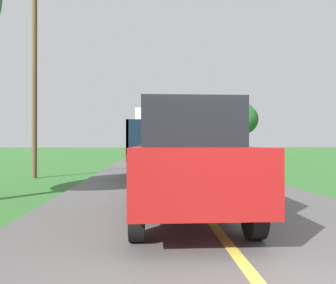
% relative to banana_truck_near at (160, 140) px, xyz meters
% --- Properties ---
extents(banana_truck_near, '(2.38, 5.82, 2.80)m').
position_rel_banana_truck_near_xyz_m(banana_truck_near, '(0.00, 0.00, 0.00)').
color(banana_truck_near, '#2D2D30').
rests_on(banana_truck_near, road_surface).
extents(banana_truck_far, '(2.38, 5.81, 2.80)m').
position_rel_banana_truck_near_xyz_m(banana_truck_far, '(0.38, 15.56, 0.00)').
color(banana_truck_far, '#2D2D30').
rests_on(banana_truck_far, road_surface).
extents(utility_pole_roadside, '(1.77, 0.20, 7.58)m').
position_rel_banana_truck_near_xyz_m(utility_pole_roadside, '(-4.88, -0.98, 2.58)').
color(utility_pole_roadside, brown).
rests_on(utility_pole_roadside, ground).
extents(roadside_tree_mid_right, '(2.41, 2.41, 4.07)m').
position_rel_banana_truck_near_xyz_m(roadside_tree_mid_right, '(5.79, 7.96, 1.50)').
color(roadside_tree_mid_right, '#4C3823').
rests_on(roadside_tree_mid_right, ground).
extents(roadside_tree_far_left, '(3.99, 3.99, 6.25)m').
position_rel_banana_truck_near_xyz_m(roadside_tree_far_left, '(9.24, 21.42, 2.98)').
color(roadside_tree_far_left, '#4C3823').
rests_on(roadside_tree_far_left, ground).
extents(following_car, '(1.74, 4.10, 1.92)m').
position_rel_banana_truck_near_xyz_m(following_car, '(0.18, -8.14, -0.40)').
color(following_car, maroon).
rests_on(following_car, road_surface).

